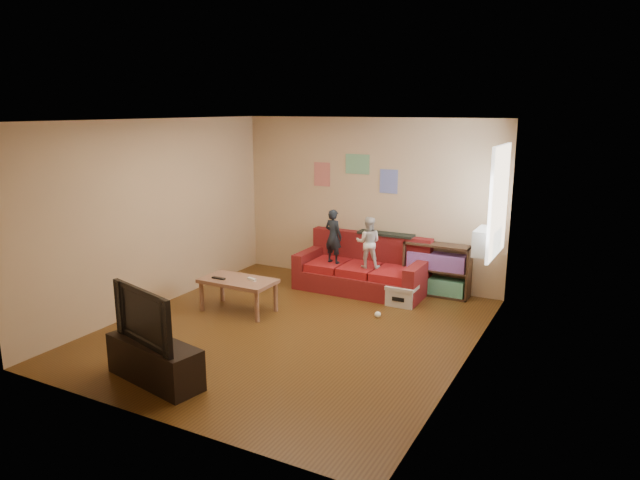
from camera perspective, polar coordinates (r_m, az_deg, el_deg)
The scene contains 17 objects.
room_shell at distance 7.18m, azimuth -2.98°, elevation 1.05°, with size 4.52×5.02×2.72m.
sofa at distance 9.13m, azimuth 4.35°, elevation -3.13°, with size 2.04×0.94×0.90m.
child_a at distance 9.02m, azimuth 1.35°, elevation 0.38°, with size 0.32×0.21×0.86m, color black.
child_b at distance 8.79m, azimuth 4.85°, elevation -0.23°, with size 0.39×0.30×0.80m, color silver.
coffee_table at distance 8.20m, azimuth -8.19°, elevation -4.35°, with size 1.06×0.58×0.47m.
remote at distance 8.23m, azimuth -10.11°, elevation -3.78°, with size 0.21×0.05×0.02m, color black.
game_controller at distance 8.10m, azimuth -6.85°, elevation -3.90°, with size 0.15×0.04×0.03m, color white.
bookshelf at distance 9.00m, azimuth 11.59°, elevation -3.18°, with size 1.02×0.31×0.82m.
window at distance 7.90m, azimuth 17.43°, elevation 3.71°, with size 0.04×1.08×1.48m, color white.
ac_unit at distance 8.02m, azimuth 16.32°, elevation -0.16°, with size 0.28×0.55×0.35m, color #B7B2A3.
artwork_left at distance 9.67m, azimuth 0.20°, elevation 6.59°, with size 0.30×0.01×0.40m, color #D87266.
artwork_center at distance 9.37m, azimuth 3.76°, elevation 7.58°, with size 0.42×0.01×0.32m, color #72B27F.
artwork_right at distance 9.19m, azimuth 6.88°, elevation 5.84°, with size 0.30×0.01×0.38m, color #727FCC.
file_box at distance 8.52m, azimuth 8.19°, elevation -5.48°, with size 0.43×0.33×0.30m.
tv_stand at distance 6.42m, azimuth -16.20°, elevation -11.57°, with size 1.19×0.40×0.45m, color black.
television at distance 6.22m, azimuth -16.51°, elevation -7.16°, with size 1.05×0.14×0.61m, color black.
tissue at distance 8.02m, azimuth 5.79°, elevation -7.43°, with size 0.09×0.09×0.09m, color white.
Camera 1 is at (3.60, -6.03, 2.85)m, focal length 32.00 mm.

